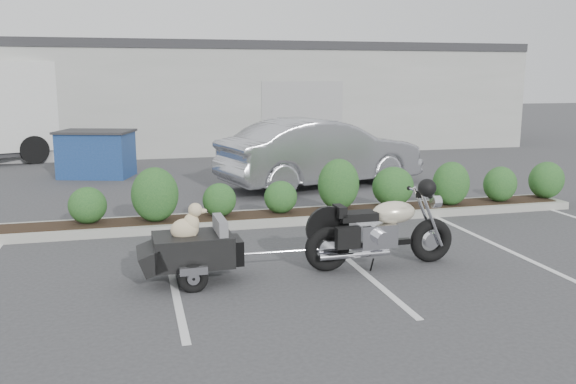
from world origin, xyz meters
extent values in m
plane|color=#38383A|center=(0.00, 0.00, 0.00)|extent=(90.00, 90.00, 0.00)
cube|color=#9E9E93|center=(1.00, 2.20, 0.07)|extent=(12.00, 1.00, 0.15)
cube|color=#9EA099|center=(0.00, 17.00, 2.00)|extent=(26.00, 10.00, 4.00)
torus|color=black|center=(0.72, -0.98, 0.34)|extent=(0.68, 0.19, 0.68)
torus|color=black|center=(2.39, -0.94, 0.34)|extent=(0.68, 0.19, 0.68)
cylinder|color=silver|center=(0.72, -0.98, 0.34)|extent=(0.29, 0.13, 0.28)
cylinder|color=silver|center=(2.39, -0.94, 0.34)|extent=(0.25, 0.11, 0.24)
cylinder|color=silver|center=(2.32, -1.04, 0.71)|extent=(0.44, 0.06, 0.90)
cylinder|color=silver|center=(2.32, -0.84, 0.71)|extent=(0.44, 0.06, 0.90)
cylinder|color=silver|center=(2.16, -0.95, 1.10)|extent=(0.05, 0.71, 0.03)
cylinder|color=silver|center=(2.44, -0.94, 0.93)|extent=(0.13, 0.19, 0.18)
sphere|color=black|center=(2.12, -1.25, 1.22)|extent=(0.27, 0.27, 0.26)
cube|color=silver|center=(1.48, -0.96, 0.49)|extent=(0.57, 0.36, 0.35)
cube|color=black|center=(1.58, -0.96, 0.36)|extent=(0.92, 0.12, 0.08)
ellipsoid|color=beige|center=(1.75, -0.95, 0.81)|extent=(0.68, 0.39, 0.34)
cube|color=black|center=(1.17, -0.97, 0.79)|extent=(0.56, 0.32, 0.12)
cube|color=black|center=(0.90, -0.97, 0.88)|extent=(0.13, 0.31, 0.16)
cylinder|color=silver|center=(1.08, -1.15, 0.26)|extent=(1.07, 0.11, 0.09)
cylinder|color=silver|center=(1.07, -0.79, 0.26)|extent=(1.07, 0.11, 0.09)
cube|color=black|center=(0.93, -1.26, 0.56)|extent=(0.35, 0.15, 0.30)
cube|color=black|center=(-1.22, -0.96, 0.46)|extent=(1.08, 0.75, 0.43)
cube|color=slate|center=(-0.84, -0.95, 0.73)|extent=(0.13, 0.63, 0.30)
cube|color=slate|center=(-1.17, -0.96, 0.56)|extent=(0.72, 0.64, 0.04)
cube|color=black|center=(-1.78, -0.97, 0.39)|extent=(0.40, 0.74, 0.37)
cube|color=black|center=(-0.65, -0.95, 0.41)|extent=(0.21, 0.51, 0.35)
torus|color=black|center=(-1.26, -1.39, 0.18)|extent=(0.40, 0.12, 0.40)
torus|color=black|center=(-1.28, -0.53, 0.18)|extent=(0.40, 0.12, 0.40)
cube|color=silver|center=(-1.26, -1.44, 0.30)|extent=(0.37, 0.09, 0.10)
cube|color=silver|center=(-1.28, -0.48, 0.30)|extent=(0.37, 0.09, 0.10)
cylinder|color=black|center=(-1.27, -0.96, 0.18)|extent=(0.06, 0.91, 0.04)
cylinder|color=silver|center=(-0.41, -0.94, 0.34)|extent=(0.61, 0.05, 0.04)
ellipsoid|color=beige|center=(-1.32, -0.96, 0.75)|extent=(0.39, 0.27, 0.30)
ellipsoid|color=beige|center=(-1.23, -0.96, 0.83)|extent=(0.22, 0.21, 0.28)
sphere|color=beige|center=(-1.17, -0.96, 1.01)|extent=(0.20, 0.20, 0.19)
ellipsoid|color=beige|center=(-1.08, -0.95, 0.99)|extent=(0.14, 0.08, 0.07)
sphere|color=black|center=(-1.02, -0.95, 0.99)|extent=(0.04, 0.04, 0.04)
ellipsoid|color=beige|center=(-1.21, -1.01, 1.03)|extent=(0.05, 0.04, 0.11)
ellipsoid|color=beige|center=(-1.21, -0.90, 1.03)|extent=(0.05, 0.04, 0.11)
cylinder|color=beige|center=(-1.20, -1.02, 0.63)|extent=(0.05, 0.05, 0.12)
cylinder|color=beige|center=(-1.20, -0.90, 0.63)|extent=(0.05, 0.05, 0.12)
imported|color=#A6A7AD|center=(2.70, 5.65, 0.87)|extent=(5.57, 3.18, 1.74)
cube|color=navy|center=(-2.95, 8.62, 0.63)|extent=(2.17, 1.76, 1.25)
cube|color=#2D2D30|center=(-2.95, 8.62, 1.27)|extent=(2.30, 1.89, 0.06)
cube|color=silver|center=(-3.01, 13.70, 1.26)|extent=(2.66, 2.85, 2.22)
cube|color=black|center=(-3.01, 13.70, 0.96)|extent=(0.70, 1.84, 1.01)
cube|color=silver|center=(-5.97, 12.69, 1.82)|extent=(5.18, 3.80, 2.83)
cube|color=#2D2D30|center=(-5.20, 12.95, 0.35)|extent=(7.41, 4.39, 0.20)
cylinder|color=black|center=(-2.84, 12.59, 0.45)|extent=(0.95, 0.56, 0.91)
cylinder|color=black|center=(-3.56, 14.69, 0.45)|extent=(0.95, 0.56, 0.91)
cylinder|color=black|center=(-5.03, 11.84, 0.45)|extent=(0.95, 0.56, 0.91)
cylinder|color=black|center=(-5.75, 13.94, 0.45)|extent=(0.95, 0.56, 0.91)
camera|label=1|loc=(-1.96, -9.09, 2.81)|focal=38.00mm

